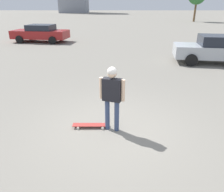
{
  "coord_description": "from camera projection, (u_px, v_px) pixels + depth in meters",
  "views": [
    {
      "loc": [
        -0.06,
        5.03,
        3.11
      ],
      "look_at": [
        0.0,
        0.0,
        0.97
      ],
      "focal_mm": 35.0,
      "sensor_mm": 36.0,
      "label": 1
    }
  ],
  "objects": [
    {
      "name": "ground_plane",
      "position": [
        112.0,
        129.0,
        5.85
      ],
      "size": [
        220.0,
        220.0,
        0.0
      ],
      "primitive_type": "plane",
      "color": "gray"
    },
    {
      "name": "car_parked_far",
      "position": [
        41.0,
        33.0,
        18.84
      ],
      "size": [
        4.92,
        2.56,
        1.45
      ],
      "rotation": [
        0.0,
        0.0,
        -0.13
      ],
      "color": "maroon",
      "rests_on": "ground_plane"
    },
    {
      "name": "skateboard",
      "position": [
        91.0,
        125.0,
        5.91
      ],
      "size": [
        0.98,
        0.26,
        0.08
      ],
      "rotation": [
        0.0,
        0.0,
        0.01
      ],
      "color": "#A5332D",
      "rests_on": "ground_plane"
    },
    {
      "name": "car_parked_near",
      "position": [
        216.0,
        49.0,
        12.07
      ],
      "size": [
        4.59,
        2.47,
        1.52
      ],
      "rotation": [
        0.0,
        0.0,
        -0.15
      ],
      "color": "#ADB2B7",
      "rests_on": "ground_plane"
    },
    {
      "name": "person",
      "position": [
        112.0,
        92.0,
        5.43
      ],
      "size": [
        0.64,
        0.33,
        1.72
      ],
      "rotation": [
        0.0,
        0.0,
        -3.45
      ],
      "color": "#38476B",
      "rests_on": "ground_plane"
    }
  ]
}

